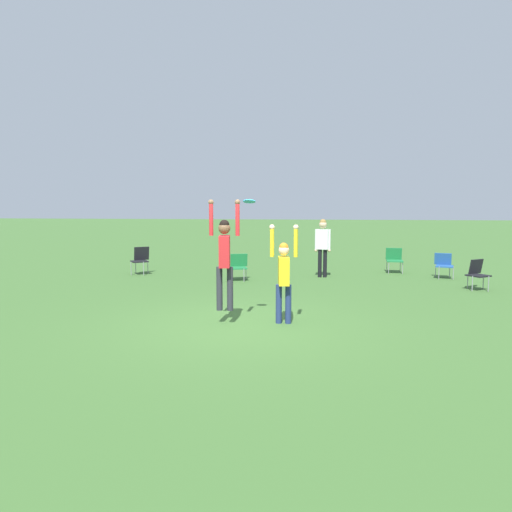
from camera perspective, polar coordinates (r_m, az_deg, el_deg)
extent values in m
plane|color=#3D662D|center=(9.82, -1.85, -7.80)|extent=(120.00, 120.00, 0.00)
cylinder|color=#2D2D38|center=(9.78, -4.20, -3.73)|extent=(0.12, 0.12, 0.86)
cylinder|color=#2D2D38|center=(9.74, -2.98, -3.76)|extent=(0.12, 0.12, 0.86)
cube|color=red|center=(9.66, -3.62, 0.54)|extent=(0.26, 0.49, 0.61)
sphere|color=brown|center=(9.63, -3.64, 3.20)|extent=(0.23, 0.23, 0.23)
sphere|color=black|center=(9.63, -3.64, 3.58)|extent=(0.20, 0.20, 0.20)
cylinder|color=red|center=(9.67, -5.15, 4.24)|extent=(0.08, 0.08, 0.64)
sphere|color=brown|center=(9.67, -5.17, 6.15)|extent=(0.10, 0.10, 0.10)
cylinder|color=red|center=(9.58, -2.13, 4.25)|extent=(0.08, 0.08, 0.64)
sphere|color=brown|center=(9.57, -2.13, 6.17)|extent=(0.10, 0.10, 0.10)
cylinder|color=navy|center=(9.83, 2.62, -5.49)|extent=(0.12, 0.12, 0.77)
cylinder|color=navy|center=(9.82, 3.71, -5.51)|extent=(0.12, 0.12, 0.77)
cube|color=yellow|center=(9.72, 3.19, -1.70)|extent=(0.25, 0.43, 0.54)
sphere|color=beige|center=(9.67, 3.20, 0.66)|extent=(0.21, 0.21, 0.21)
sphere|color=orange|center=(9.66, 3.20, 0.99)|extent=(0.18, 0.18, 0.18)
cylinder|color=yellow|center=(9.67, 1.84, 1.61)|extent=(0.08, 0.08, 0.58)
sphere|color=beige|center=(9.65, 1.85, 3.31)|extent=(0.10, 0.10, 0.10)
cylinder|color=yellow|center=(9.64, 4.57, 1.58)|extent=(0.08, 0.08, 0.58)
sphere|color=beige|center=(9.63, 4.59, 3.29)|extent=(0.10, 0.10, 0.10)
cylinder|color=#2D9EDB|center=(9.80, -0.77, 6.27)|extent=(0.25, 0.24, 0.08)
cylinder|color=gray|center=(14.96, -3.08, -2.17)|extent=(0.02, 0.02, 0.41)
cylinder|color=gray|center=(14.89, -1.38, -2.21)|extent=(0.02, 0.02, 0.41)
cylinder|color=gray|center=(15.40, -2.80, -1.94)|extent=(0.02, 0.02, 0.41)
cylinder|color=gray|center=(15.33, -1.15, -1.97)|extent=(0.02, 0.02, 0.41)
cube|color=#1E753D|center=(15.12, -2.11, -1.37)|extent=(0.65, 0.65, 0.04)
cube|color=#1E753D|center=(15.33, -1.97, -0.46)|extent=(0.53, 0.24, 0.39)
cylinder|color=gray|center=(16.75, -14.09, -1.38)|extent=(0.02, 0.02, 0.45)
cylinder|color=gray|center=(16.60, -12.73, -1.41)|extent=(0.02, 0.02, 0.45)
cylinder|color=gray|center=(17.14, -13.59, -1.20)|extent=(0.02, 0.02, 0.45)
cylinder|color=gray|center=(17.00, -12.26, -1.23)|extent=(0.02, 0.02, 0.45)
cube|color=black|center=(16.85, -13.18, -0.61)|extent=(0.69, 0.69, 0.04)
cube|color=black|center=(17.03, -12.94, 0.29)|extent=(0.47, 0.37, 0.45)
cylinder|color=gray|center=(14.52, 23.49, -2.91)|extent=(0.02, 0.02, 0.42)
cylinder|color=gray|center=(14.64, 25.03, -2.91)|extent=(0.02, 0.02, 0.42)
cylinder|color=gray|center=(14.91, 23.03, -2.67)|extent=(0.02, 0.02, 0.42)
cylinder|color=gray|center=(15.03, 24.54, -2.67)|extent=(0.02, 0.02, 0.42)
cube|color=black|center=(14.75, 24.06, -2.06)|extent=(0.68, 0.68, 0.04)
cube|color=black|center=(14.93, 23.84, -1.10)|extent=(0.45, 0.37, 0.40)
cylinder|color=gray|center=(16.38, 20.17, -1.83)|extent=(0.02, 0.02, 0.40)
cylinder|color=gray|center=(16.49, 21.63, -1.83)|extent=(0.02, 0.02, 0.40)
cylinder|color=gray|center=(16.80, 19.84, -1.63)|extent=(0.02, 0.02, 0.40)
cylinder|color=gray|center=(16.90, 21.25, -1.63)|extent=(0.02, 0.02, 0.40)
cube|color=#235193|center=(16.62, 20.75, -1.10)|extent=(0.63, 0.63, 0.04)
cube|color=#235193|center=(16.82, 20.58, -0.31)|extent=(0.51, 0.24, 0.37)
cylinder|color=gray|center=(17.13, 14.93, -1.28)|extent=(0.02, 0.02, 0.43)
cylinder|color=gray|center=(17.20, 16.41, -1.29)|extent=(0.02, 0.02, 0.43)
cylinder|color=gray|center=(17.57, 14.72, -1.09)|extent=(0.02, 0.02, 0.43)
cylinder|color=gray|center=(17.63, 16.16, -1.10)|extent=(0.02, 0.02, 0.43)
cube|color=#1E753D|center=(17.36, 15.57, -0.55)|extent=(0.57, 0.57, 0.04)
cube|color=#1E753D|center=(17.57, 15.47, 0.25)|extent=(0.53, 0.15, 0.40)
cylinder|color=black|center=(15.94, 7.30, -0.82)|extent=(0.12, 0.12, 0.89)
cylinder|color=black|center=(15.94, 7.89, -0.83)|extent=(0.12, 0.12, 0.89)
cube|color=white|center=(15.86, 7.64, 1.91)|extent=(0.40, 0.28, 0.63)
sphere|color=beige|center=(15.84, 7.66, 3.59)|extent=(0.24, 0.24, 0.24)
sphere|color=olive|center=(15.83, 7.66, 3.83)|extent=(0.21, 0.21, 0.21)
cylinder|color=white|center=(15.86, 6.89, 1.85)|extent=(0.08, 0.08, 0.67)
sphere|color=beige|center=(15.89, 6.88, 0.65)|extent=(0.10, 0.10, 0.10)
cylinder|color=white|center=(15.87, 8.38, 1.83)|extent=(0.08, 0.08, 0.67)
sphere|color=beige|center=(15.90, 8.36, 0.63)|extent=(0.10, 0.10, 0.10)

